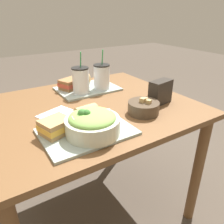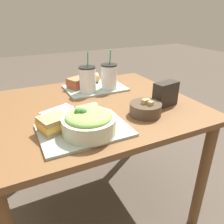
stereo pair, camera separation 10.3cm
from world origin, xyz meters
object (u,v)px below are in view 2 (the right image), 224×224
(drink_cup_red, at_px, (109,77))
(napkin_folded, at_px, (59,111))
(chip_bag, at_px, (165,94))
(soup_bowl, at_px, (145,108))
(baguette_near, at_px, (87,111))
(sandwich_far, at_px, (78,83))
(baguette_far, at_px, (92,78))
(drink_cup_dark, at_px, (88,80))
(salad_bowl, at_px, (89,122))
(sandwich_near, at_px, (54,123))

(drink_cup_red, relative_size, napkin_folded, 1.24)
(chip_bag, bearing_deg, soup_bowl, -171.94)
(chip_bag, xyz_separation_m, napkin_folded, (-0.55, 0.17, -0.06))
(baguette_near, height_order, sandwich_far, baguette_near)
(baguette_far, xyz_separation_m, chip_bag, (0.23, -0.52, 0.02))
(drink_cup_red, bearing_deg, drink_cup_dark, 180.00)
(salad_bowl, height_order, soup_bowl, salad_bowl)
(sandwich_far, distance_m, baguette_far, 0.13)
(salad_bowl, distance_m, sandwich_near, 0.15)
(baguette_near, distance_m, napkin_folded, 0.19)
(sandwich_near, relative_size, sandwich_far, 0.91)
(sandwich_far, distance_m, drink_cup_dark, 0.12)
(salad_bowl, xyz_separation_m, baguette_far, (0.26, 0.63, -0.02))
(baguette_near, height_order, drink_cup_red, drink_cup_red)
(chip_bag, height_order, napkin_folded, chip_bag)
(salad_bowl, xyz_separation_m, napkin_folded, (-0.06, 0.28, -0.06))
(sandwich_far, bearing_deg, sandwich_near, -140.37)
(salad_bowl, xyz_separation_m, sandwich_far, (0.14, 0.58, -0.02))
(baguette_far, distance_m, napkin_folded, 0.47)
(soup_bowl, height_order, napkin_folded, soup_bowl)
(drink_cup_red, height_order, napkin_folded, drink_cup_red)
(soup_bowl, height_order, drink_cup_red, drink_cup_red)
(sandwich_near, relative_size, baguette_far, 1.46)
(sandwich_near, relative_size, chip_bag, 0.99)
(salad_bowl, distance_m, sandwich_far, 0.60)
(sandwich_near, distance_m, baguette_far, 0.67)
(sandwich_near, bearing_deg, salad_bowl, -49.40)
(sandwich_far, relative_size, drink_cup_red, 0.64)
(drink_cup_dark, bearing_deg, baguette_near, -110.87)
(chip_bag, bearing_deg, sandwich_far, 115.83)
(drink_cup_dark, bearing_deg, salad_bowl, -109.78)
(drink_cup_dark, bearing_deg, sandwich_far, 103.06)
(chip_bag, bearing_deg, drink_cup_dark, 121.11)
(salad_bowl, bearing_deg, baguette_far, 67.94)
(drink_cup_red, bearing_deg, baguette_far, 110.01)
(soup_bowl, distance_m, napkin_folded, 0.44)
(soup_bowl, distance_m, drink_cup_red, 0.42)
(salad_bowl, distance_m, napkin_folded, 0.30)
(sandwich_near, xyz_separation_m, chip_bag, (0.61, 0.03, 0.02))
(salad_bowl, height_order, sandwich_near, salad_bowl)
(soup_bowl, height_order, baguette_near, soup_bowl)
(drink_cup_dark, height_order, chip_bag, drink_cup_dark)
(salad_bowl, height_order, baguette_far, salad_bowl)
(napkin_folded, bearing_deg, sandwich_far, 55.52)
(sandwich_near, height_order, baguette_far, baguette_far)
(sandwich_far, relative_size, chip_bag, 1.09)
(baguette_near, relative_size, baguette_far, 1.11)
(soup_bowl, xyz_separation_m, chip_bag, (0.16, 0.05, 0.03))
(salad_bowl, distance_m, drink_cup_dark, 0.50)
(drink_cup_red, bearing_deg, chip_bag, -64.72)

